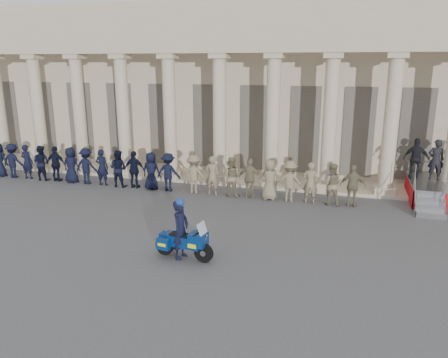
# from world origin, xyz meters

# --- Properties ---
(ground) EXTENTS (90.00, 90.00, 0.00)m
(ground) POSITION_xyz_m (0.00, 0.00, 0.00)
(ground) COLOR #49494C
(ground) RESTS_ON ground
(building) EXTENTS (40.00, 12.50, 9.00)m
(building) POSITION_xyz_m (-0.00, 14.74, 4.52)
(building) COLOR #BAA88B
(building) RESTS_ON ground
(officer_rank) EXTENTS (19.93, 0.68, 1.80)m
(officer_rank) POSITION_xyz_m (-4.38, 6.06, 0.90)
(officer_rank) COLOR black
(officer_rank) RESTS_ON ground
(motorcycle) EXTENTS (1.97, 0.87, 1.27)m
(motorcycle) POSITION_xyz_m (0.17, -0.63, 0.55)
(motorcycle) COLOR black
(motorcycle) RESTS_ON ground
(rider) EXTENTS (0.52, 0.73, 1.94)m
(rider) POSITION_xyz_m (0.06, -0.62, 0.96)
(rider) COLOR black
(rider) RESTS_ON ground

